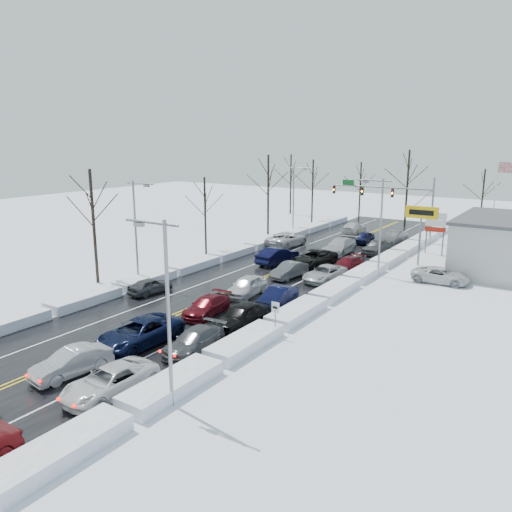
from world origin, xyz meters
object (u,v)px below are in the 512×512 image
Objects in this scene: flagpole at (497,197)px; oncoming_car_0 at (278,264)px; tires_plus_sign at (421,217)px; traffic_signal_mast at (392,196)px.

flagpole reaches higher than oncoming_car_0.
tires_plus_sign is 1.15× the size of oncoming_car_0.
flagpole is 1.92× the size of oncoming_car_0.
oncoming_car_0 is (-16.87, -21.27, -5.93)m from flagpole.
tires_plus_sign is 0.60× the size of flagpole.
flagpole is 27.78m from oncoming_car_0.
flagpole is (11.72, 2.01, 0.45)m from traffic_signal_mast.
flagpole is (4.67, 14.01, 0.93)m from tires_plus_sign.
flagpole is at bearing -120.88° from oncoming_car_0.
traffic_signal_mast reaches higher than tires_plus_sign.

